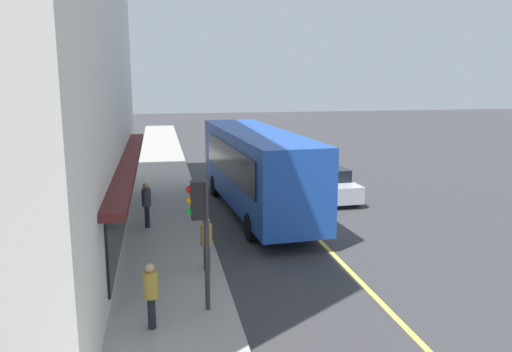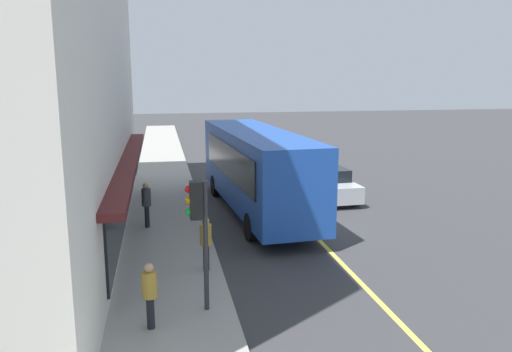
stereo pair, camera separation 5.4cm
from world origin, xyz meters
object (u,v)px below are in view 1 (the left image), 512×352
(car_silver, at_px, (327,183))
(pedestrian_mid_block, at_px, (151,290))
(traffic_light, at_px, (199,215))
(bus, at_px, (256,167))
(pedestrian_by_curb, at_px, (146,201))
(pedestrian_at_corner, at_px, (206,239))

(car_silver, bearing_deg, pedestrian_mid_block, 145.20)
(car_silver, bearing_deg, traffic_light, 147.66)
(bus, relative_size, pedestrian_mid_block, 7.26)
(pedestrian_by_curb, bearing_deg, pedestrian_mid_block, -178.36)
(car_silver, height_order, pedestrian_mid_block, pedestrian_mid_block)
(traffic_light, height_order, pedestrian_mid_block, traffic_light)
(bus, distance_m, pedestrian_mid_block, 10.69)
(bus, bearing_deg, pedestrian_mid_block, 156.36)
(traffic_light, bearing_deg, car_silver, -32.34)
(bus, height_order, pedestrian_at_corner, bus)
(pedestrian_by_curb, bearing_deg, pedestrian_at_corner, -159.26)
(car_silver, relative_size, pedestrian_at_corner, 2.71)
(bus, relative_size, pedestrian_by_curb, 6.56)
(pedestrian_at_corner, xyz_separation_m, pedestrian_mid_block, (-3.25, 1.55, -0.04))
(bus, distance_m, pedestrian_at_corner, 7.10)
(traffic_light, height_order, pedestrian_by_curb, traffic_light)
(traffic_light, bearing_deg, pedestrian_mid_block, 121.85)
(pedestrian_at_corner, bearing_deg, pedestrian_mid_block, 154.48)
(pedestrian_at_corner, relative_size, pedestrian_mid_block, 1.04)
(car_silver, xyz_separation_m, pedestrian_mid_block, (-11.54, 8.02, 0.33))
(pedestrian_at_corner, bearing_deg, bus, -22.68)
(bus, height_order, pedestrian_by_curb, bus)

